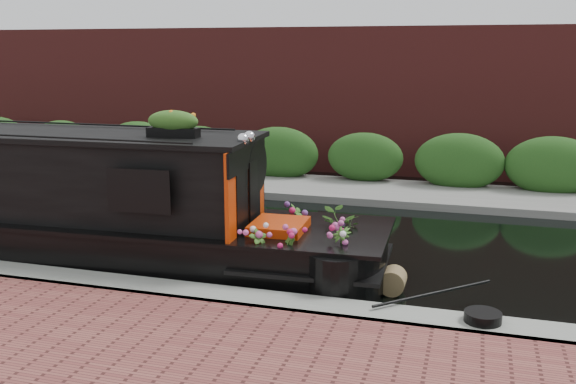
# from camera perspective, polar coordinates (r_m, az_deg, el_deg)

# --- Properties ---
(ground) EXTENTS (80.00, 80.00, 0.00)m
(ground) POSITION_cam_1_polar(r_m,az_deg,el_deg) (12.18, -7.40, -3.73)
(ground) COLOR black
(ground) RESTS_ON ground
(near_bank_coping) EXTENTS (40.00, 0.60, 0.50)m
(near_bank_coping) POSITION_cam_1_polar(r_m,az_deg,el_deg) (9.42, -15.62, -9.03)
(near_bank_coping) COLOR gray
(near_bank_coping) RESTS_ON ground
(far_bank_path) EXTENTS (40.00, 2.40, 0.34)m
(far_bank_path) POSITION_cam_1_polar(r_m,az_deg,el_deg) (15.98, -1.31, 0.30)
(far_bank_path) COLOR gray
(far_bank_path) RESTS_ON ground
(far_hedge) EXTENTS (40.00, 1.10, 2.80)m
(far_hedge) POSITION_cam_1_polar(r_m,az_deg,el_deg) (16.82, -0.37, 0.92)
(far_hedge) COLOR #234D19
(far_hedge) RESTS_ON ground
(far_brick_wall) EXTENTS (40.00, 1.00, 8.00)m
(far_brick_wall) POSITION_cam_1_polar(r_m,az_deg,el_deg) (18.81, 1.49, 2.16)
(far_brick_wall) COLOR maroon
(far_brick_wall) RESTS_ON ground
(narrowboat) EXTENTS (11.68, 2.49, 2.72)m
(narrowboat) POSITION_cam_1_polar(r_m,az_deg,el_deg) (11.58, -22.53, -1.31)
(narrowboat) COLOR black
(narrowboat) RESTS_ON ground
(rope_fender) EXTENTS (0.36, 0.38, 0.36)m
(rope_fender) POSITION_cam_1_polar(r_m,az_deg,el_deg) (9.31, 9.31, -7.79)
(rope_fender) COLOR olive
(rope_fender) RESTS_ON ground
(coiled_mooring_rope) EXTENTS (0.44, 0.44, 0.12)m
(coiled_mooring_rope) POSITION_cam_1_polar(r_m,az_deg,el_deg) (8.04, 16.93, -10.57)
(coiled_mooring_rope) COLOR black
(coiled_mooring_rope) RESTS_ON near_bank_coping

